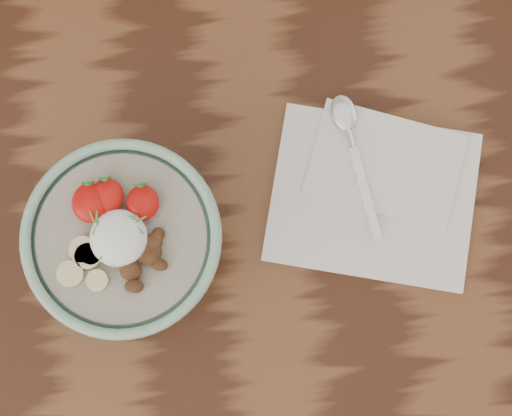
{
  "coord_description": "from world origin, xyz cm",
  "views": [
    {
      "loc": [
        8.29,
        0.27,
        157.18
      ],
      "look_at": [
        9.35,
        9.93,
        86.98
      ],
      "focal_mm": 50.0,
      "sensor_mm": 36.0,
      "label": 1
    }
  ],
  "objects": [
    {
      "name": "table",
      "position": [
        0.0,
        0.0,
        65.7
      ],
      "size": [
        160.0,
        90.0,
        75.0
      ],
      "color": "#36190D",
      "rests_on": "ground"
    },
    {
      "name": "breakfast_bowl",
      "position": [
        -4.46,
        8.59,
        81.93
      ],
      "size": [
        20.36,
        20.36,
        13.67
      ],
      "rotation": [
        0.0,
        0.0,
        0.27
      ],
      "color": "#86B498",
      "rests_on": "table"
    },
    {
      "name": "napkin",
      "position": [
        23.54,
        12.06,
        75.6
      ],
      "size": [
        27.48,
        24.39,
        1.43
      ],
      "rotation": [
        0.0,
        0.0,
        -0.27
      ],
      "color": "white",
      "rests_on": "table"
    },
    {
      "name": "spoon",
      "position": [
        21.2,
        18.87,
        76.81
      ],
      "size": [
        4.3,
        17.53,
        0.91
      ],
      "rotation": [
        0.0,
        0.0,
        0.13
      ],
      "color": "silver",
      "rests_on": "napkin"
    }
  ]
}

